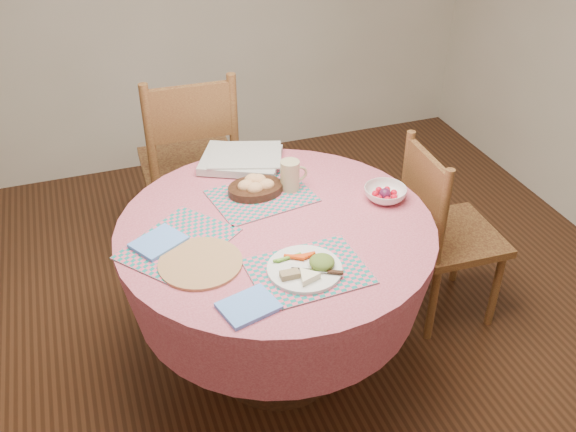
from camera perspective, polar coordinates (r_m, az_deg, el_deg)
name	(u,v)px	position (r m, az deg, el deg)	size (l,w,h in m)	color
ground	(278,361)	(2.97, -0.93, -12.75)	(4.00, 4.00, 0.00)	#331C0F
dining_table	(276,264)	(2.59, -1.05, -4.32)	(1.24, 1.24, 0.75)	#CB5E75
chair_right	(444,230)	(3.01, 13.68, -1.24)	(0.42, 0.44, 0.91)	#5C311B
chair_back	(191,162)	(3.34, -8.62, 4.81)	(0.51, 0.48, 1.06)	#5C311B
placemat_front	(308,271)	(2.24, 1.80, -4.93)	(0.40, 0.30, 0.01)	#167D77
placemat_left	(178,244)	(2.41, -9.73, -2.43)	(0.40, 0.30, 0.01)	#167D77
placemat_back	(262,196)	(2.64, -2.35, 1.79)	(0.40, 0.30, 0.01)	#167D77
wicker_trivet	(200,263)	(2.29, -7.80, -4.16)	(0.30, 0.30, 0.01)	olive
napkin_near	(249,306)	(2.10, -3.52, -8.02)	(0.18, 0.14, 0.01)	#6299FC
napkin_far	(159,242)	(2.41, -11.43, -2.29)	(0.18, 0.14, 0.01)	#6299FC
dinner_plate	(307,268)	(2.23, 1.71, -4.60)	(0.26, 0.26, 0.05)	white
bread_bowl	(255,186)	(2.65, -2.91, 2.67)	(0.23, 0.23, 0.08)	black
latte_mug	(291,175)	(2.65, 0.23, 3.65)	(0.12, 0.08, 0.13)	tan
fruit_bowl	(385,194)	(2.64, 8.63, 1.97)	(0.22, 0.22, 0.05)	white
newspaper_stack	(242,159)	(2.87, -4.15, 5.08)	(0.43, 0.39, 0.04)	silver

